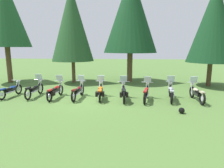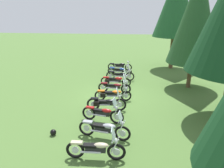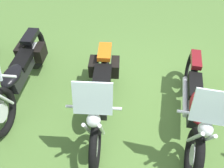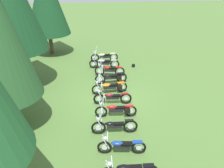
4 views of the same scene
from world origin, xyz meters
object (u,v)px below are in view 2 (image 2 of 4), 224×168
pine_tree_0 (177,2)px  pine_tree_1 (197,17)px  motorcycle_0 (120,66)px  motorcycle_1 (120,70)px  motorcycle_6 (106,103)px  motorcycle_4 (115,87)px  motorcycle_8 (105,129)px  dropped_helmet (53,132)px  motorcycle_5 (113,94)px  motorcycle_9 (96,149)px  motorcycle_3 (115,80)px  motorcycle_2 (121,75)px  motorcycle_7 (103,113)px

pine_tree_0 → pine_tree_1: (5.67, 0.44, -1.14)m
pine_tree_0 → motorcycle_0: bearing=-72.6°
motorcycle_1 → motorcycle_6: size_ratio=0.96×
motorcycle_4 → pine_tree_0: 10.63m
motorcycle_4 → pine_tree_1: (-1.78, 5.38, 4.62)m
motorcycle_8 → dropped_helmet: motorcycle_8 is taller
pine_tree_1 → motorcycle_0: bearing=-127.0°
motorcycle_4 → dropped_helmet: size_ratio=8.09×
motorcycle_6 → pine_tree_0: bearing=60.2°
pine_tree_1 → motorcycle_1: bearing=-115.8°
motorcycle_5 → motorcycle_1: bearing=84.1°
motorcycle_4 → motorcycle_8: bearing=-85.4°
dropped_helmet → motorcycle_9: bearing=57.9°
motorcycle_1 → motorcycle_5: size_ratio=0.93×
pine_tree_1 → motorcycle_3: bearing=-86.1°
motorcycle_4 → motorcycle_6: motorcycle_6 is taller
motorcycle_6 → motorcycle_9: (4.25, 0.20, -0.00)m
motorcycle_2 → motorcycle_9: bearing=-89.9°
motorcycle_5 → pine_tree_0: pine_tree_0 is taller
motorcycle_1 → motorcycle_4: motorcycle_4 is taller
motorcycle_3 → pine_tree_1: (-0.37, 5.48, 4.61)m
motorcycle_1 → motorcycle_8: size_ratio=0.91×
motorcycle_1 → pine_tree_0: (-3.09, 4.91, 5.78)m
pine_tree_1 → motorcycle_9: bearing=-31.5°
motorcycle_3 → pine_tree_1: size_ratio=0.28×
pine_tree_0 → motorcycle_8: bearing=-20.4°
pine_tree_0 → motorcycle_7: bearing=-24.0°
motorcycle_7 → pine_tree_1: pine_tree_1 is taller
motorcycle_1 → motorcycle_4: 4.37m
motorcycle_0 → motorcycle_8: (11.49, 0.15, 0.04)m
motorcycle_2 → pine_tree_1: 7.02m
motorcycle_5 → motorcycle_9: size_ratio=1.01×
motorcycle_1 → motorcycle_6: (7.17, -0.27, 0.05)m
motorcycle_1 → motorcycle_6: 7.18m
motorcycle_1 → motorcycle_2: (1.50, 0.17, 0.04)m
motorcycle_2 → motorcycle_7: bearing=-91.9°
motorcycle_0 → motorcycle_3: bearing=-88.2°
motorcycle_3 → motorcycle_6: (4.22, -0.14, 0.01)m
motorcycle_4 → motorcycle_7: size_ratio=1.03×
motorcycle_1 → motorcycle_3: size_ratio=0.94×
motorcycle_7 → pine_tree_0: (-11.58, 5.15, 5.73)m
motorcycle_5 → motorcycle_9: bearing=-95.7°
motorcycle_1 → pine_tree_0: size_ratio=0.23×
motorcycle_2 → motorcycle_9: motorcycle_2 is taller
motorcycle_0 → motorcycle_4: 5.88m
motorcycle_6 → motorcycle_8: motorcycle_6 is taller
motorcycle_1 → pine_tree_0: bearing=38.6°
motorcycle_3 → motorcycle_9: bearing=-86.2°
motorcycle_3 → pine_tree_1: 7.17m
motorcycle_8 → pine_tree_0: pine_tree_0 is taller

